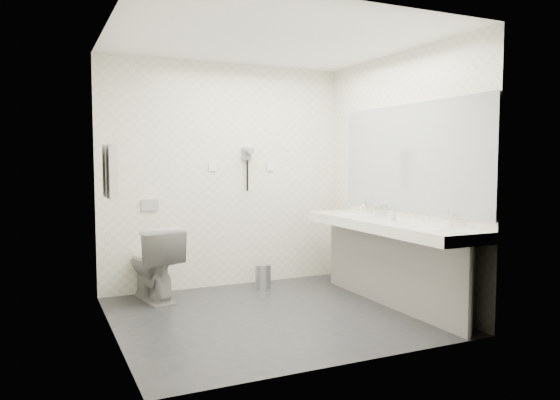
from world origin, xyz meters
name	(u,v)px	position (x,y,z in m)	size (l,w,h in m)	color
floor	(272,315)	(0.00, 0.00, 0.00)	(2.80, 2.80, 0.00)	#27282C
ceiling	(272,39)	(0.00, 0.00, 2.50)	(2.80, 2.80, 0.00)	white
wall_back	(225,176)	(0.00, 1.30, 1.25)	(2.80, 2.80, 0.00)	white
wall_front	(349,186)	(0.00, -1.30, 1.25)	(2.80, 2.80, 0.00)	white
wall_left	(111,182)	(-1.40, 0.00, 1.25)	(2.60, 2.60, 0.00)	white
wall_right	(398,178)	(1.40, 0.00, 1.25)	(2.60, 2.60, 0.00)	white
vanity_counter	(387,225)	(1.12, -0.20, 0.80)	(0.55, 2.20, 0.10)	white
vanity_panel	(388,268)	(1.15, -0.20, 0.38)	(0.03, 2.15, 0.75)	gray
vanity_post_near	(470,292)	(1.18, -1.24, 0.38)	(0.06, 0.06, 0.75)	silver
vanity_post_far	(336,251)	(1.18, 0.84, 0.38)	(0.06, 0.06, 0.75)	silver
mirror	(410,158)	(1.39, -0.20, 1.45)	(0.02, 2.20, 1.05)	#B2BCC6
basin_near	(432,229)	(1.12, -0.85, 0.83)	(0.40, 0.31, 0.05)	white
basin_far	(351,215)	(1.12, 0.45, 0.83)	(0.40, 0.31, 0.05)	white
faucet_near	(450,218)	(1.32, -0.85, 0.92)	(0.04, 0.04, 0.15)	silver
faucet_far	(366,206)	(1.32, 0.45, 0.92)	(0.04, 0.04, 0.15)	silver
soap_bottle_a	(393,215)	(1.18, -0.24, 0.90)	(0.04, 0.04, 0.10)	silver
soap_bottle_c	(392,214)	(1.15, -0.25, 0.91)	(0.04, 0.04, 0.12)	silver
glass_left	(384,210)	(1.29, 0.08, 0.91)	(0.07, 0.07, 0.12)	silver
glass_right	(378,212)	(1.21, 0.06, 0.90)	(0.06, 0.06, 0.10)	silver
toilet	(154,263)	(-0.88, 1.00, 0.38)	(0.43, 0.76, 0.77)	white
flush_plate	(150,205)	(-0.85, 1.29, 0.95)	(0.18, 0.02, 0.12)	#B2B5BA
pedal_bin	(263,277)	(0.33, 0.99, 0.13)	(0.18, 0.18, 0.25)	#B2B5BA
bin_lid	(263,265)	(0.33, 0.99, 0.26)	(0.18, 0.18, 0.01)	#B2B5BA
towel_rail	(108,146)	(-1.35, 0.55, 1.55)	(0.02, 0.02, 0.62)	silver
towel_near	(112,171)	(-1.34, 0.41, 1.33)	(0.07, 0.24, 0.48)	silver
towel_far	(108,171)	(-1.34, 0.69, 1.33)	(0.07, 0.24, 0.48)	silver
dryer_cradle	(247,154)	(0.25, 1.27, 1.50)	(0.10, 0.04, 0.14)	gray
dryer_barrel	(249,151)	(0.25, 1.20, 1.53)	(0.08, 0.08, 0.14)	gray
dryer_cord	(247,176)	(0.25, 1.26, 1.25)	(0.02, 0.02, 0.35)	black
switch_plate_a	(213,167)	(-0.15, 1.29, 1.35)	(0.09, 0.02, 0.09)	white
switch_plate_b	(270,167)	(0.55, 1.29, 1.35)	(0.09, 0.02, 0.09)	white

